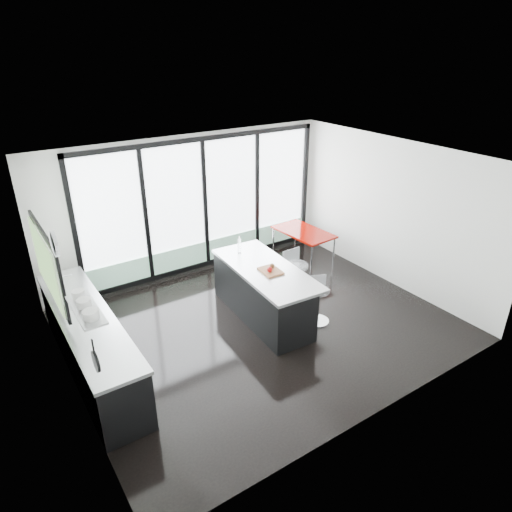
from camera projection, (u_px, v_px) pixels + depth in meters
floor at (261, 325)px, 7.74m from camera, size 6.00×5.00×0.00m
ceiling at (262, 161)px, 6.53m from camera, size 6.00×5.00×0.00m
wall_back at (204, 210)px, 9.18m from camera, size 6.00×0.09×2.80m
wall_front at (383, 325)px, 5.26m from camera, size 6.00×0.00×2.80m
wall_left at (56, 285)px, 5.78m from camera, size 0.26×5.00×2.80m
wall_right at (392, 213)px, 8.64m from camera, size 0.00×5.00×2.80m
counter_cabinets at (91, 343)px, 6.50m from camera, size 0.69×3.24×1.36m
island at (262, 292)px, 7.80m from camera, size 1.08×2.30×1.19m
bar_stool_near at (318, 306)px, 7.69m from camera, size 0.53×0.53×0.64m
bar_stool_far at (296, 283)px, 8.27m from camera, size 0.49×0.49×0.77m
red_table at (303, 246)px, 9.82m from camera, size 0.84×1.36×0.70m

